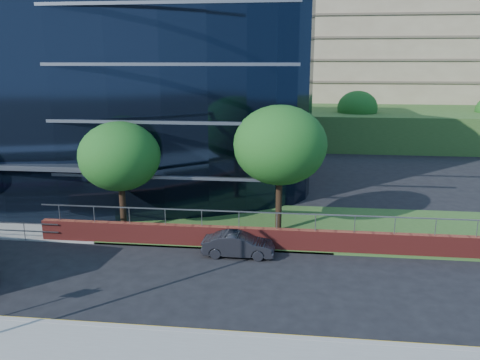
# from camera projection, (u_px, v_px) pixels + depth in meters

# --- Properties ---
(grass_verge) EXTENTS (36.00, 8.00, 0.12)m
(grass_verge) POSITION_uv_depth(u_px,v_px,m) (415.00, 231.00, 27.51)
(grass_verge) COLOR #2D511E
(grass_verge) RESTS_ON ground
(glass_office) EXTENTS (44.00, 23.10, 16.00)m
(glass_office) POSITION_uv_depth(u_px,v_px,m) (40.00, 84.00, 38.20)
(glass_office) COLOR black
(glass_office) RESTS_ON ground
(retaining_wall) EXTENTS (34.00, 0.40, 2.11)m
(retaining_wall) POSITION_uv_depth(u_px,v_px,m) (354.00, 243.00, 24.26)
(retaining_wall) COLOR maroon
(retaining_wall) RESTS_ON ground
(apartment_block) EXTENTS (60.00, 42.00, 30.00)m
(apartment_block) POSITION_uv_depth(u_px,v_px,m) (401.00, 52.00, 68.41)
(apartment_block) COLOR #2D511E
(apartment_block) RESTS_ON ground
(tree_far_c) EXTENTS (4.62, 4.62, 6.51)m
(tree_far_c) POSITION_uv_depth(u_px,v_px,m) (120.00, 156.00, 26.40)
(tree_far_c) COLOR black
(tree_far_c) RESTS_ON ground
(tree_far_d) EXTENTS (5.28, 5.28, 7.44)m
(tree_far_d) POSITION_uv_depth(u_px,v_px,m) (280.00, 145.00, 26.19)
(tree_far_d) COLOR black
(tree_far_d) RESTS_ON ground
(tree_dist_e) EXTENTS (4.62, 4.62, 6.51)m
(tree_dist_e) POSITION_uv_depth(u_px,v_px,m) (357.00, 108.00, 54.34)
(tree_dist_e) COLOR black
(tree_dist_e) RESTS_ON ground
(parked_car) EXTENTS (3.70, 1.30, 1.22)m
(parked_car) POSITION_uv_depth(u_px,v_px,m) (238.00, 245.00, 24.00)
(parked_car) COLOR black
(parked_car) RESTS_ON ground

